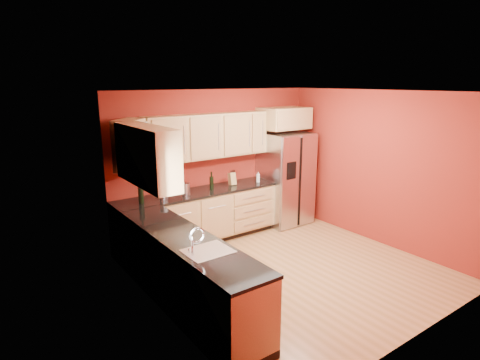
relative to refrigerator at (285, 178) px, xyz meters
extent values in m
plane|color=olive|center=(-1.35, -1.62, -0.89)|extent=(4.00, 4.00, 0.00)
plane|color=white|center=(-1.35, -1.62, 1.71)|extent=(4.00, 4.00, 0.00)
cube|color=maroon|center=(-1.35, 0.38, 0.41)|extent=(4.00, 0.04, 2.60)
cube|color=maroon|center=(-1.35, -3.62, 0.41)|extent=(4.00, 0.04, 2.60)
cube|color=maroon|center=(-3.35, -1.62, 0.41)|extent=(0.04, 4.00, 2.60)
cube|color=maroon|center=(0.65, -1.62, 0.41)|extent=(0.04, 4.00, 2.60)
cube|color=#9F7E4D|center=(-1.90, 0.07, -0.45)|extent=(2.90, 0.60, 0.88)
cube|color=#9F7E4D|center=(-3.05, -1.62, -0.45)|extent=(0.60, 2.80, 0.88)
cube|color=black|center=(-1.90, 0.06, 0.01)|extent=(2.90, 0.62, 0.04)
cube|color=black|center=(-3.04, -1.62, 0.01)|extent=(0.62, 2.80, 0.04)
cube|color=#9F7E4D|center=(-1.60, 0.21, 0.94)|extent=(2.30, 0.33, 0.75)
cube|color=#9F7E4D|center=(-3.19, -0.90, 0.94)|extent=(0.33, 1.35, 0.75)
cube|color=#9F7E4D|center=(-3.02, 0.04, 0.94)|extent=(0.67, 0.67, 0.75)
cube|color=#9F7E4D|center=(0.00, 0.07, 1.16)|extent=(0.92, 0.60, 0.40)
cube|color=silver|center=(0.00, 0.00, 0.00)|extent=(0.90, 0.75, 1.78)
cube|color=white|center=(-3.33, -2.12, 0.66)|extent=(0.03, 0.90, 1.00)
cylinder|color=silver|center=(-2.55, 0.03, 0.14)|extent=(0.17, 0.17, 0.22)
cylinder|color=silver|center=(-2.17, -0.01, 0.13)|extent=(0.16, 0.16, 0.20)
cube|color=tan|center=(-1.18, 0.11, 0.14)|extent=(0.11, 0.10, 0.22)
cylinder|color=white|center=(-0.68, -0.01, 0.13)|extent=(0.08, 0.08, 0.19)
camera|label=1|loc=(-5.13, -5.64, 1.86)|focal=30.00mm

